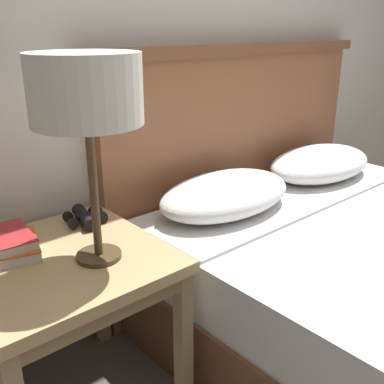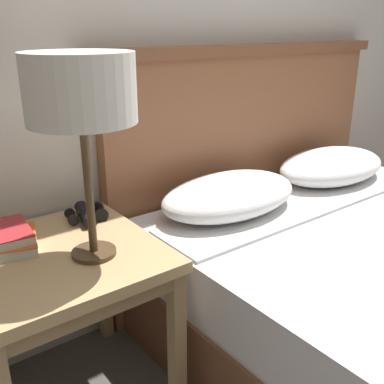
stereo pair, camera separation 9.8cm
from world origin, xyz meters
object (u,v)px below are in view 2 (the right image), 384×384
object	(u,v)px
nightstand	(59,274)
book_on_nightstand	(11,242)
table_lamp	(80,92)
book_stacked_on_top	(7,233)
binoculars_pair	(86,214)

from	to	relation	value
nightstand	book_on_nightstand	distance (m)	0.17
table_lamp	book_stacked_on_top	world-z (taller)	table_lamp
book_stacked_on_top	table_lamp	bearing A→B (deg)	-46.88
book_stacked_on_top	binoculars_pair	bearing A→B (deg)	9.51
table_lamp	book_on_nightstand	xyz separation A→B (m)	(-0.18, 0.19, -0.45)
book_stacked_on_top	nightstand	bearing A→B (deg)	-48.44
binoculars_pair	nightstand	bearing A→B (deg)	-136.44
book_on_nightstand	binoculars_pair	distance (m)	0.27
nightstand	binoculars_pair	distance (m)	0.26
binoculars_pair	table_lamp	bearing A→B (deg)	-109.72
nightstand	binoculars_pair	bearing A→B (deg)	43.56
nightstand	book_stacked_on_top	distance (m)	0.20
nightstand	book_stacked_on_top	size ratio (longest dim) A/B	2.86
book_stacked_on_top	binoculars_pair	distance (m)	0.28
book_on_nightstand	book_stacked_on_top	xyz separation A→B (m)	(-0.01, 0.01, 0.03)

